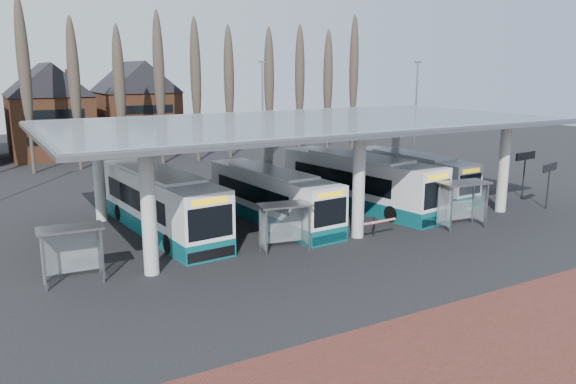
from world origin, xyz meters
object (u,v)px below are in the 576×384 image
bus_0 (160,203)px  bus_2 (358,182)px  shelter_1 (284,216)px  shelter_2 (462,194)px  bus_3 (411,175)px  shelter_0 (71,242)px  bus_1 (271,197)px

bus_0 → bus_2: 13.90m
bus_2 → shelter_1: bearing=-156.2°
shelter_2 → bus_3: bearing=73.8°
bus_3 → shelter_2: bearing=-115.1°
shelter_0 → bus_1: bearing=24.4°
bus_3 → bus_0: bearing=179.2°
bus_3 → shelter_1: bus_3 is taller
shelter_0 → shelter_2: 22.14m
bus_2 → shelter_0: 20.47m
bus_2 → bus_3: bearing=3.2°
bus_2 → shelter_2: 7.72m
bus_1 → bus_2: 7.08m
bus_0 → shelter_0: bearing=-139.1°
bus_1 → shelter_1: 5.98m
bus_0 → shelter_1: size_ratio=4.49×
bus_0 → bus_2: bearing=-8.3°
bus_0 → shelter_2: 18.09m
shelter_0 → shelter_2: shelter_2 is taller
bus_1 → bus_0: bearing=165.5°
bus_1 → shelter_0: bearing=-163.5°
bus_2 → shelter_2: (2.23, -7.39, 0.34)m
bus_1 → shelter_0: size_ratio=4.17×
bus_2 → bus_3: 6.08m
bus_2 → bus_3: (5.94, 1.25, -0.23)m
bus_1 → shelter_1: (-2.20, -5.55, 0.30)m
shelter_1 → shelter_2: 11.59m
bus_0 → bus_1: 6.91m
shelter_1 → bus_3: bearing=35.3°
bus_1 → shelter_0: (-12.74, -4.82, 0.34)m
shelter_0 → shelter_1: bearing=-0.3°
bus_1 → shelter_1: bearing=-115.8°
bus_1 → bus_3: bearing=2.9°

